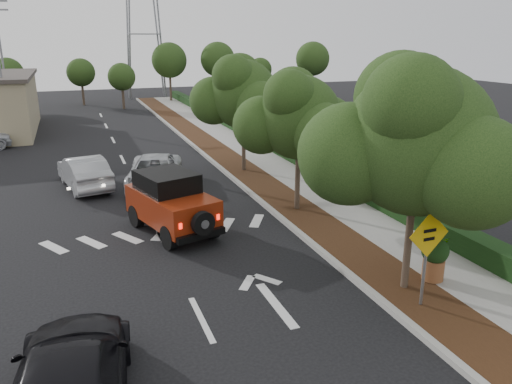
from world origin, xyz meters
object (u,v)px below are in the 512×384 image
red_jeep (169,202)px  silver_suv_ahead (155,172)px  black_suv_oncoming (70,383)px  speed_hump_sign (427,246)px

red_jeep → silver_suv_ahead: bearing=69.4°
black_suv_oncoming → red_jeep: bearing=-105.2°
silver_suv_ahead → red_jeep: bearing=-80.2°
silver_suv_ahead → black_suv_oncoming: size_ratio=0.99×
black_suv_oncoming → speed_hump_sign: 8.54m
black_suv_oncoming → silver_suv_ahead: bearing=-98.5°
red_jeep → silver_suv_ahead: red_jeep is taller
black_suv_oncoming → speed_hump_sign: speed_hump_sign is taller
red_jeep → speed_hump_sign: bearing=-73.5°
black_suv_oncoming → speed_hump_sign: size_ratio=2.05×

